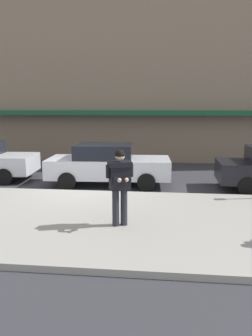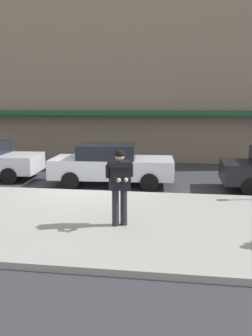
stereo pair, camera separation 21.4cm
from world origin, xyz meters
name	(u,v)px [view 2 (the right image)]	position (x,y,z in m)	size (l,w,h in m)	color
ground_plane	(83,192)	(0.00, 0.00, 0.00)	(80.00, 80.00, 0.00)	#333338
sidewalk	(92,219)	(1.00, -2.85, 0.07)	(32.00, 5.30, 0.14)	#99968E
curb_paint_line	(112,193)	(1.00, 0.05, 0.00)	(28.00, 0.12, 0.01)	silver
storefront_facade	(138,18)	(1.00, 8.49, 7.72)	(28.00, 4.70, 15.47)	#84705B
parked_sedan_mid	(111,164)	(0.77, 1.22, 0.79)	(4.58, 2.10, 1.54)	silver
man_texting_on_phone	(120,179)	(1.81, -3.36, 1.25)	(0.61, 0.65, 1.81)	#23232B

